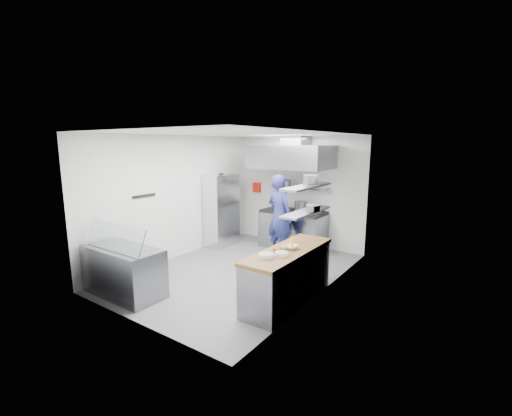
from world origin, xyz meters
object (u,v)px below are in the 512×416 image
Objects in this scene: gas_range at (293,231)px; wire_rack at (222,210)px; display_case at (124,271)px; chef at (280,216)px.

wire_rack is at bearing -152.62° from gas_range.
gas_range is 4.25m from display_case.
chef is at bearing -87.20° from gas_range.
chef is at bearing 3.82° from wire_rack.
gas_range is 0.86× the size of wire_rack.
chef is 1.04× the size of wire_rack.
chef reaches higher than gas_range.
chef reaches higher than wire_rack.
wire_rack is at bearing 16.15° from chef.
display_case is at bearing 83.68° from chef.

